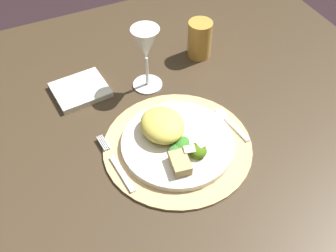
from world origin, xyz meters
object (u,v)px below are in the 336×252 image
Objects in this scene: dinner_plate at (178,143)px; wine_glass at (146,47)px; dining_table at (159,150)px; fork at (117,165)px; napkin at (80,90)px; spoon at (226,119)px; amber_tumbler at (200,39)px.

wine_glass is at bearing 84.53° from dinner_plate.
fork reaches higher than dining_table.
wine_glass is (0.16, -0.05, 0.11)m from napkin.
dinner_plate is 0.14m from fork.
dinner_plate is 1.47× the size of wine_glass.
fork is (-0.14, 0.00, -0.00)m from dinner_plate.
fork is 1.31× the size of napkin.
napkin is 0.77× the size of wine_glass.
spoon reaches higher than fork.
dining_table is at bearing -101.99° from wine_glass.
amber_tumbler is (0.34, 0.01, 0.04)m from napkin.
dinner_plate reaches higher than fork.
napkin is at bearing 164.06° from wine_glass.
napkin is at bearing 127.07° from dining_table.
wine_glass is at bearing 78.01° from dining_table.
wine_glass is (0.16, 0.22, 0.11)m from fork.
dinner_plate is at bearing -170.66° from spoon.
wine_glass is (-0.12, 0.20, 0.11)m from spoon.
dinner_plate is 1.46× the size of fork.
spoon is (0.15, -0.06, 0.11)m from dining_table.
dining_table is 9.88× the size of napkin.
spoon is 1.18× the size of amber_tumbler.
dining_table is at bearing 31.90° from fork.
spoon is at bearing 4.15° from fork.
dining_table is 0.19m from fork.
wine_glass reaches higher than napkin.
dinner_plate is (0.01, -0.09, 0.12)m from dining_table.
amber_tumbler is (0.34, 0.27, 0.04)m from fork.
dining_table is 0.26m from wine_glass.
amber_tumbler is at bearing 1.66° from napkin.
spoon is at bearing -23.44° from dining_table.
dinner_plate is at bearing -1.00° from fork.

